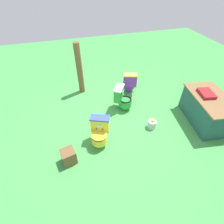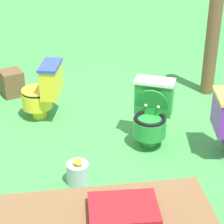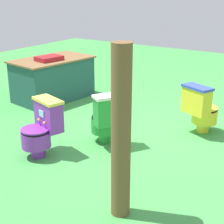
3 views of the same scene
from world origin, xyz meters
name	(u,v)px [view 2 (image 2 of 3)]	position (x,y,z in m)	size (l,w,h in m)	color
ground	(101,134)	(0.00, 0.00, 0.00)	(14.00, 14.00, 0.00)	#429947
toilet_green	(152,113)	(-0.50, 0.31, 0.37)	(0.60, 0.63, 0.73)	green
toilet_yellow	(43,91)	(0.56, -0.61, 0.37)	(0.61, 0.56, 0.73)	yellow
wooden_post	(213,36)	(-1.73, -0.69, 0.81)	(0.18, 0.18, 1.63)	brown
small_crate	(12,83)	(0.89, -1.38, 0.18)	(0.28, 0.29, 0.35)	brown
lemon_bucket	(78,173)	(0.46, 0.81, 0.12)	(0.22, 0.22, 0.28)	#B7B7BF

